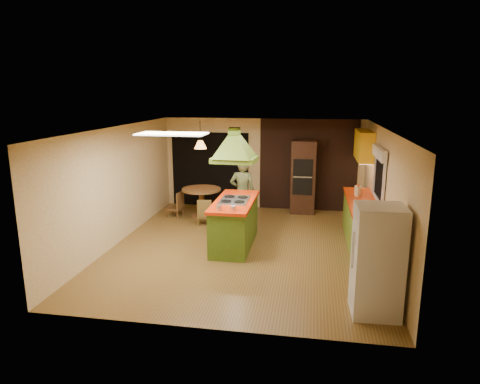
% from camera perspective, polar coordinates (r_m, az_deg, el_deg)
% --- Properties ---
extents(ground, '(6.50, 6.50, 0.00)m').
position_cam_1_polar(ground, '(9.12, 0.56, -7.35)').
color(ground, brown).
rests_on(ground, ground).
extents(room_walls, '(5.50, 6.50, 6.50)m').
position_cam_1_polar(room_walls, '(8.76, 0.58, 0.32)').
color(room_walls, beige).
rests_on(room_walls, ground).
extents(ceiling_plane, '(6.50, 6.50, 0.00)m').
position_cam_1_polar(ceiling_plane, '(8.57, 0.59, 8.49)').
color(ceiling_plane, silver).
rests_on(ceiling_plane, room_walls).
extents(brick_panel, '(2.64, 0.03, 2.50)m').
position_cam_1_polar(brick_panel, '(11.83, 9.07, 3.54)').
color(brick_panel, '#381E14').
rests_on(brick_panel, ground).
extents(nook_opening, '(2.20, 0.03, 2.10)m').
position_cam_1_polar(nook_opening, '(12.20, -4.00, 3.01)').
color(nook_opening, black).
rests_on(nook_opening, ground).
extents(right_counter, '(0.62, 3.05, 0.92)m').
position_cam_1_polar(right_counter, '(9.51, 15.93, -4.08)').
color(right_counter, olive).
rests_on(right_counter, ground).
extents(upper_cabinets, '(0.34, 1.40, 0.70)m').
position_cam_1_polar(upper_cabinets, '(10.78, 16.19, 6.01)').
color(upper_cabinets, yellow).
rests_on(upper_cabinets, room_walls).
extents(window_right, '(0.12, 1.35, 1.06)m').
position_cam_1_polar(window_right, '(9.05, 18.14, 3.44)').
color(window_right, black).
rests_on(window_right, room_walls).
extents(fluor_panel, '(1.20, 0.60, 0.03)m').
position_cam_1_polar(fluor_panel, '(7.67, -9.06, 7.67)').
color(fluor_panel, white).
rests_on(fluor_panel, ceiling_plane).
extents(kitchen_island, '(0.80, 1.99, 1.01)m').
position_cam_1_polar(kitchen_island, '(9.08, -0.73, -4.10)').
color(kitchen_island, '#4A6C1B').
rests_on(kitchen_island, ground).
extents(range_hood, '(0.93, 0.70, 0.78)m').
position_cam_1_polar(range_hood, '(8.72, -0.76, 6.97)').
color(range_hood, '#58771D').
rests_on(range_hood, ceiling_plane).
extents(man, '(0.64, 0.45, 1.68)m').
position_cam_1_polar(man, '(10.28, 0.34, -0.09)').
color(man, '#474F29').
rests_on(man, ground).
extents(refrigerator, '(0.70, 0.67, 1.65)m').
position_cam_1_polar(refrigerator, '(6.56, 17.86, -8.75)').
color(refrigerator, silver).
rests_on(refrigerator, ground).
extents(wall_oven, '(0.67, 0.62, 1.96)m').
position_cam_1_polar(wall_oven, '(11.60, 8.38, 2.01)').
color(wall_oven, '#402314').
rests_on(wall_oven, ground).
extents(dining_table, '(1.01, 1.01, 0.76)m').
position_cam_1_polar(dining_table, '(11.19, -5.15, -0.66)').
color(dining_table, brown).
rests_on(dining_table, ground).
extents(chair_left, '(0.44, 0.44, 0.67)m').
position_cam_1_polar(chair_left, '(11.34, -8.68, -1.60)').
color(chair_left, brown).
rests_on(chair_left, ground).
extents(chair_near, '(0.42, 0.42, 0.66)m').
position_cam_1_polar(chair_near, '(10.57, -4.70, -2.61)').
color(chair_near, brown).
rests_on(chair_near, ground).
extents(pendant_lamp, '(0.39, 0.39, 0.20)m').
position_cam_1_polar(pendant_lamp, '(10.94, -5.29, 6.31)').
color(pendant_lamp, '#FF9E3F').
rests_on(pendant_lamp, ceiling_plane).
extents(canister_large, '(0.19, 0.19, 0.21)m').
position_cam_1_polar(canister_large, '(9.97, 15.48, 0.10)').
color(canister_large, beige).
rests_on(canister_large, right_counter).
extents(canister_medium, '(0.16, 0.16, 0.20)m').
position_cam_1_polar(canister_medium, '(10.10, 15.40, 0.25)').
color(canister_medium, beige).
rests_on(canister_medium, right_counter).
extents(canister_small, '(0.15, 0.15, 0.15)m').
position_cam_1_polar(canister_small, '(10.20, 15.34, 0.22)').
color(canister_small, beige).
rests_on(canister_small, right_counter).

